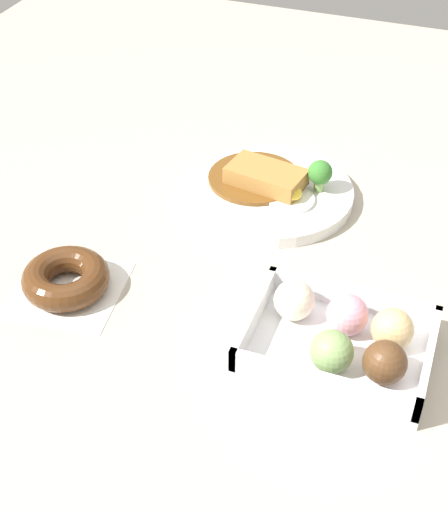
{
  "coord_description": "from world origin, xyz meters",
  "views": [
    {
      "loc": [
        -0.2,
        0.74,
        0.61
      ],
      "look_at": [
        0.05,
        0.08,
        0.03
      ],
      "focal_mm": 51.81,
      "sensor_mm": 36.0,
      "label": 1
    }
  ],
  "objects": [
    {
      "name": "chocolate_ring_donut",
      "position": [
        0.22,
        0.18,
        0.02
      ],
      "size": [
        0.15,
        0.15,
        0.04
      ],
      "color": "white",
      "rests_on": "ground_plane"
    },
    {
      "name": "curry_plate",
      "position": [
        0.04,
        -0.1,
        0.01
      ],
      "size": [
        0.23,
        0.23,
        0.07
      ],
      "color": "white",
      "rests_on": "ground_plane"
    },
    {
      "name": "ground_plane",
      "position": [
        0.0,
        0.0,
        0.0
      ],
      "size": [
        1.6,
        1.6,
        0.0
      ],
      "primitive_type": "plane",
      "color": "#B2A893"
    },
    {
      "name": "donut_box",
      "position": [
        -0.12,
        0.16,
        0.02
      ],
      "size": [
        0.2,
        0.15,
        0.06
      ],
      "color": "white",
      "rests_on": "ground_plane"
    }
  ]
}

